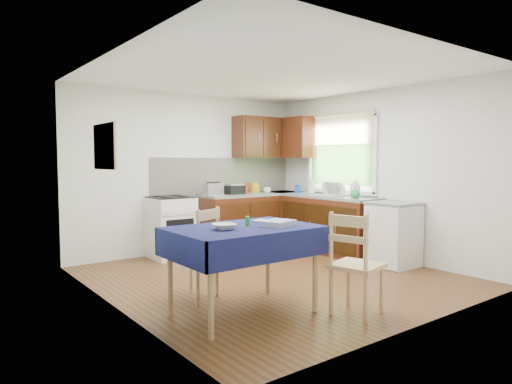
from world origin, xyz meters
TOP-DOWN VIEW (x-y plane):
  - floor at (0.00, 0.00)m, footprint 4.20×4.20m
  - ceiling at (0.00, 0.00)m, footprint 4.00×4.20m
  - wall_back at (0.00, 2.10)m, footprint 4.00×0.02m
  - wall_front at (0.00, -2.10)m, footprint 4.00×0.02m
  - wall_left at (-2.00, 0.00)m, footprint 0.02×4.20m
  - wall_right at (2.00, 0.00)m, footprint 0.02×4.20m
  - base_cabinets at (1.36, 1.26)m, footprint 1.90×2.30m
  - worktop_back at (1.05, 1.80)m, footprint 1.90×0.60m
  - worktop_right at (1.70, 0.65)m, footprint 0.60×1.70m
  - worktop_corner at (1.70, 1.80)m, footprint 0.60×0.60m
  - splashback at (0.65, 2.08)m, footprint 2.70×0.02m
  - upper_cabinets at (1.52, 1.80)m, footprint 1.20×0.85m
  - stove at (-0.50, 1.80)m, footprint 0.60×0.61m
  - window at (1.97, 0.70)m, footprint 0.04×1.48m
  - fridge at (1.70, -0.55)m, footprint 0.58×0.60m
  - corkboard at (-1.97, 0.30)m, footprint 0.04×0.62m
  - dining_table at (-1.09, -0.90)m, footprint 1.37×0.93m
  - chair_far at (-1.20, -0.24)m, footprint 0.57×0.57m
  - chair_near at (-0.28, -1.57)m, footprint 0.53×0.53m
  - toaster at (0.22, 1.76)m, footprint 0.29×0.18m
  - sandwich_press at (0.67, 1.84)m, footprint 0.30×0.26m
  - sauce_bottle at (0.83, 1.71)m, footprint 0.05×0.05m
  - yellow_packet at (1.17, 1.93)m, footprint 0.14×0.10m
  - dish_rack at (1.69, 0.57)m, footprint 0.47×0.36m
  - kettle at (1.67, 0.12)m, footprint 0.16×0.16m
  - cup at (1.24, 1.68)m, footprint 0.12×0.12m
  - soap_bottle_a at (1.66, 1.04)m, footprint 0.15×0.15m
  - soap_bottle_b at (1.69, 1.40)m, footprint 0.12×0.12m
  - soap_bottle_c at (1.63, 0.08)m, footprint 0.16×0.16m
  - plate_bowl at (-1.32, -0.92)m, footprint 0.26×0.26m
  - book at (-0.78, -0.77)m, footprint 0.21×0.24m
  - spice_jar at (-1.01, -0.86)m, footprint 0.04×0.04m
  - tea_towel at (-0.79, -1.05)m, footprint 0.36×0.32m

SIDE VIEW (x-z plane):
  - floor at x=0.00m, z-range 0.00..0.00m
  - base_cabinets at x=1.36m, z-range 0.00..0.86m
  - fridge at x=1.70m, z-range 0.00..0.88m
  - stove at x=-0.50m, z-range 0.00..0.92m
  - chair_far at x=-1.20m, z-range 0.03..1.00m
  - chair_near at x=-0.28m, z-range 0.03..1.01m
  - dining_table at x=-1.09m, z-range 0.31..1.14m
  - book at x=-0.78m, z-range 0.83..0.85m
  - plate_bowl at x=-1.32m, z-range 0.83..0.89m
  - tea_towel at x=-0.79m, z-range 0.83..0.89m
  - spice_jar at x=-1.01m, z-range 0.83..0.92m
  - worktop_back at x=1.05m, z-range 0.86..0.90m
  - worktop_right at x=1.70m, z-range 0.86..0.90m
  - worktop_corner at x=1.70m, z-range 0.86..0.90m
  - dish_rack at x=1.69m, z-range 0.81..1.04m
  - cup at x=1.24m, z-range 0.90..1.00m
  - yellow_packet at x=1.17m, z-range 0.90..1.07m
  - sandwich_press at x=0.67m, z-range 0.90..1.07m
  - soap_bottle_c at x=1.63m, z-range 0.90..1.08m
  - soap_bottle_b at x=1.69m, z-range 0.90..1.10m
  - toaster at x=0.22m, z-range 0.89..1.11m
  - sauce_bottle at x=0.83m, z-range 0.90..1.10m
  - kettle at x=1.67m, z-range 0.88..1.15m
  - soap_bottle_a at x=1.66m, z-range 0.90..1.18m
  - splashback at x=0.65m, z-range 0.90..1.50m
  - wall_back at x=0.00m, z-range 0.00..2.50m
  - wall_front at x=0.00m, z-range 0.00..2.50m
  - wall_left at x=-2.00m, z-range 0.00..2.50m
  - wall_right at x=2.00m, z-range 0.00..2.50m
  - corkboard at x=-1.97m, z-range 1.36..1.83m
  - window at x=1.97m, z-range 1.02..2.28m
  - upper_cabinets at x=1.52m, z-range 1.50..2.20m
  - ceiling at x=0.00m, z-range 2.49..2.51m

